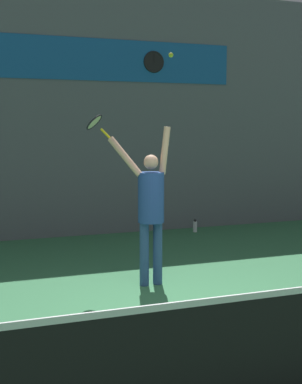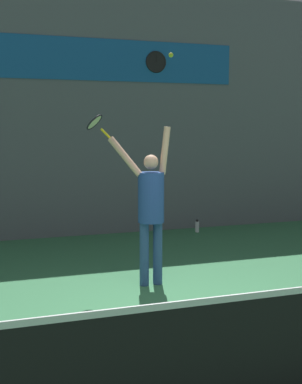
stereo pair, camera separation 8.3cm
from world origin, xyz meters
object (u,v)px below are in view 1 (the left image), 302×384
Objects in this scene: tennis_racket at (95,123)px; tennis_ball at (171,55)px; tennis_player at (151,204)px; water_bottle at (195,226)px; scoreboard_clock at (154,62)px.

tennis_ball is at bearing -28.73° from tennis_racket.
tennis_player reaches higher than water_bottle.
water_bottle is (0.77, -0.43, -3.41)m from scoreboard_clock.
water_bottle is (1.93, 3.36, -3.02)m from tennis_ball.
tennis_ball is 4.91m from water_bottle.
scoreboard_clock is at bearing 150.52° from water_bottle.
tennis_player is 5.80× the size of tennis_racket.
tennis_racket is 1.42× the size of water_bottle.
tennis_ball is (0.92, -0.50, 0.90)m from tennis_racket.
water_bottle is at bearing 45.04° from tennis_racket.
water_bottle is at bearing 60.06° from tennis_ball.
tennis_ball reaches higher than tennis_racket.
scoreboard_clock is at bearing 72.91° from tennis_ball.
water_bottle is (2.85, 2.85, -2.13)m from tennis_racket.
scoreboard_clock is 0.20× the size of tennis_player.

